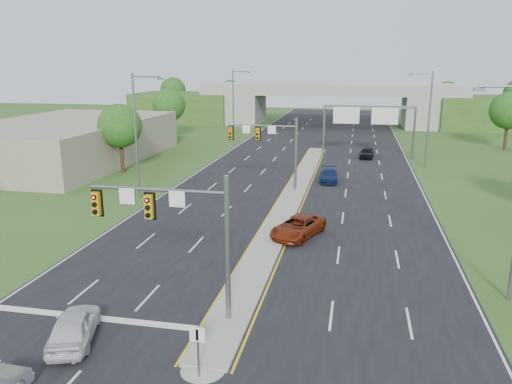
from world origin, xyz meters
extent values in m
plane|color=#324E1C|center=(0.00, 0.00, 0.00)|extent=(240.00, 240.00, 0.00)
cube|color=black|center=(0.00, 35.00, 0.01)|extent=(24.00, 160.00, 0.02)
cube|color=gray|center=(0.00, 23.00, 0.10)|extent=(2.00, 54.00, 0.16)
cone|color=gray|center=(0.00, -4.00, 0.10)|extent=(2.00, 2.00, 0.16)
cube|color=gold|center=(-1.15, 23.00, 0.03)|extent=(0.12, 54.00, 0.01)
cube|color=gold|center=(1.15, 23.00, 0.03)|extent=(0.12, 54.00, 0.01)
cube|color=silver|center=(-11.80, 35.00, 0.03)|extent=(0.12, 160.00, 0.01)
cube|color=silver|center=(11.80, 35.00, 0.03)|extent=(0.12, 160.00, 0.01)
cube|color=silver|center=(-6.50, -1.00, 0.03)|extent=(10.50, 0.50, 0.01)
cylinder|color=slate|center=(0.00, 0.00, 3.50)|extent=(0.24, 0.24, 7.00)
cylinder|color=slate|center=(-3.25, 0.00, 6.20)|extent=(6.50, 0.16, 0.16)
cube|color=#D29A0D|center=(-3.58, -0.25, 5.45)|extent=(0.35, 0.25, 1.10)
cube|color=#D29A0D|center=(-6.17, -0.25, 5.45)|extent=(0.35, 0.25, 1.10)
cube|color=black|center=(-3.58, -0.11, 5.45)|extent=(0.55, 0.04, 1.30)
cube|color=black|center=(-6.17, -0.11, 5.45)|extent=(0.55, 0.04, 1.30)
sphere|color=#FF0C05|center=(-3.58, -0.38, 5.80)|extent=(0.20, 0.20, 0.20)
sphere|color=#FF0C05|center=(-6.17, -0.38, 5.80)|extent=(0.20, 0.20, 0.20)
cube|color=white|center=(-4.68, -0.10, 5.85)|extent=(0.75, 0.04, 0.75)
cube|color=white|center=(-2.27, -0.10, 5.85)|extent=(0.75, 0.04, 0.75)
cylinder|color=slate|center=(0.00, 25.00, 3.50)|extent=(0.24, 0.24, 7.00)
cylinder|color=slate|center=(-3.25, 25.00, 6.20)|extent=(6.50, 0.16, 0.16)
cube|color=#D29A0D|center=(-3.58, 24.75, 5.45)|extent=(0.35, 0.25, 1.10)
cube|color=#D29A0D|center=(-6.17, 24.75, 5.45)|extent=(0.35, 0.25, 1.10)
cube|color=black|center=(-3.58, 24.89, 5.45)|extent=(0.55, 0.04, 1.30)
cube|color=black|center=(-6.17, 24.89, 5.45)|extent=(0.55, 0.04, 1.30)
sphere|color=#FF0C05|center=(-3.58, 24.62, 5.80)|extent=(0.20, 0.20, 0.20)
sphere|color=#FF0C05|center=(-6.17, 24.62, 5.80)|extent=(0.20, 0.20, 0.20)
cube|color=white|center=(-4.68, 24.90, 5.85)|extent=(0.75, 0.04, 0.75)
cube|color=white|center=(-2.27, 24.90, 5.85)|extent=(0.75, 0.04, 0.75)
cylinder|color=slate|center=(0.00, -4.50, 1.10)|extent=(0.08, 0.08, 2.20)
cube|color=white|center=(0.00, -4.55, 1.90)|extent=(0.60, 0.04, 0.60)
cube|color=black|center=(0.00, -4.58, 1.90)|extent=(0.10, 0.02, 0.45)
cylinder|color=slate|center=(1.20, 45.00, 3.30)|extent=(0.28, 0.28, 6.60)
cylinder|color=slate|center=(12.50, 45.00, 3.30)|extent=(0.28, 0.28, 6.60)
cube|color=slate|center=(6.85, 45.00, 6.50)|extent=(11.50, 0.35, 0.35)
cube|color=#0D6129|center=(4.00, 44.80, 5.40)|extent=(3.20, 0.08, 2.00)
cube|color=#0D6129|center=(8.80, 44.80, 5.40)|extent=(3.20, 0.08, 2.00)
cube|color=silver|center=(4.00, 44.75, 5.40)|extent=(3.30, 0.03, 2.10)
cube|color=silver|center=(8.80, 44.75, 5.40)|extent=(3.30, 0.03, 2.10)
cube|color=gray|center=(-17.00, 80.00, 3.00)|extent=(6.00, 12.00, 6.00)
cube|color=gray|center=(17.00, 80.00, 3.00)|extent=(6.00, 12.00, 6.00)
cube|color=#324E1C|center=(-30.00, 80.00, 3.00)|extent=(20.00, 14.00, 6.00)
cube|color=#324E1C|center=(30.00, 80.00, 3.00)|extent=(20.00, 14.00, 6.00)
cube|color=gray|center=(0.00, 80.00, 6.60)|extent=(50.00, 12.00, 1.20)
cube|color=gray|center=(0.00, 74.20, 7.65)|extent=(50.00, 0.40, 0.90)
cube|color=gray|center=(0.00, 85.80, 7.65)|extent=(50.00, 0.40, 0.90)
cylinder|color=slate|center=(-13.50, 20.00, 5.50)|extent=(0.20, 0.20, 11.00)
cylinder|color=slate|center=(-12.25, 20.00, 10.70)|extent=(2.50, 0.12, 0.12)
cube|color=slate|center=(-11.00, 20.00, 10.55)|extent=(0.50, 0.25, 0.18)
cylinder|color=slate|center=(-13.50, 55.00, 5.50)|extent=(0.20, 0.20, 11.00)
cylinder|color=slate|center=(-12.25, 55.00, 10.70)|extent=(2.50, 0.12, 0.12)
cube|color=slate|center=(-11.00, 55.00, 10.55)|extent=(0.50, 0.25, 0.18)
cylinder|color=slate|center=(12.25, 5.00, 10.70)|extent=(2.50, 0.12, 0.12)
cube|color=slate|center=(11.00, 5.00, 10.55)|extent=(0.50, 0.25, 0.18)
cylinder|color=slate|center=(13.50, 40.00, 5.50)|extent=(0.20, 0.20, 11.00)
cylinder|color=slate|center=(12.25, 40.00, 10.70)|extent=(2.50, 0.12, 0.12)
cube|color=slate|center=(11.00, 40.00, 10.55)|extent=(0.50, 0.25, 0.18)
cylinder|color=#382316|center=(-20.00, 30.00, 2.00)|extent=(0.44, 0.44, 4.00)
sphere|color=#194913|center=(-20.00, 30.00, 5.20)|extent=(4.80, 4.80, 4.80)
cylinder|color=#382316|center=(-24.00, 55.00, 2.12)|extent=(0.44, 0.44, 4.25)
sphere|color=#194913|center=(-24.00, 55.00, 5.53)|extent=(5.20, 5.20, 5.20)
cylinder|color=#382316|center=(26.00, 55.00, 2.12)|extent=(0.44, 0.44, 4.25)
sphere|color=#194913|center=(26.00, 55.00, 5.53)|extent=(5.20, 5.20, 5.20)
cylinder|color=#382316|center=(-38.00, 94.00, 2.25)|extent=(0.44, 0.44, 4.50)
sphere|color=#194913|center=(-38.00, 94.00, 5.85)|extent=(6.00, 6.00, 6.00)
cylinder|color=#382316|center=(-24.00, 94.00, 2.12)|extent=(0.44, 0.44, 4.25)
sphere|color=#194913|center=(-24.00, 94.00, 5.53)|extent=(5.60, 5.60, 5.60)
cylinder|color=#382316|center=(24.00, 94.00, 2.12)|extent=(0.44, 0.44, 4.25)
sphere|color=#194913|center=(24.00, 94.00, 5.53)|extent=(5.60, 5.60, 5.60)
cube|color=gray|center=(-30.00, 35.00, 2.50)|extent=(18.00, 30.00, 5.00)
imported|color=silver|center=(-6.09, -3.05, 0.74)|extent=(2.92, 4.52, 1.43)
imported|color=maroon|center=(1.77, 12.48, 0.72)|extent=(3.94, 5.56, 1.41)
imported|color=#0A1A41|center=(2.84, 30.04, 0.65)|extent=(1.96, 4.42, 1.26)
imported|color=black|center=(6.82, 44.54, 0.71)|extent=(1.97, 4.19, 1.39)
camera|label=1|loc=(5.49, -20.49, 11.67)|focal=35.00mm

